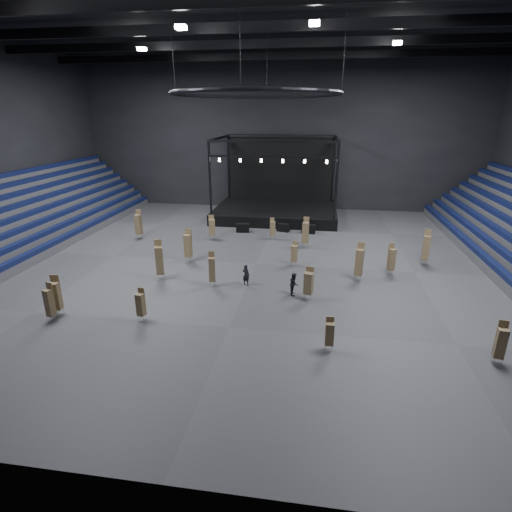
# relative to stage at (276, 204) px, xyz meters

# --- Properties ---
(floor) EXTENTS (50.00, 50.00, 0.00)m
(floor) POSITION_rel_stage_xyz_m (-0.00, -16.24, -1.45)
(floor) COLOR #444446
(floor) RESTS_ON ground
(ceiling) EXTENTS (50.00, 42.00, 0.20)m
(ceiling) POSITION_rel_stage_xyz_m (-0.00, -16.24, 16.55)
(ceiling) COLOR black
(ceiling) RESTS_ON wall_back
(wall_back) EXTENTS (50.00, 0.20, 18.00)m
(wall_back) POSITION_rel_stage_xyz_m (-0.00, 4.76, 7.55)
(wall_back) COLOR black
(wall_back) RESTS_ON ground
(wall_front) EXTENTS (50.00, 0.20, 18.00)m
(wall_front) POSITION_rel_stage_xyz_m (-0.00, -37.24, 7.55)
(wall_front) COLOR black
(wall_front) RESTS_ON ground
(bleachers_left) EXTENTS (7.20, 40.00, 6.40)m
(bleachers_left) POSITION_rel_stage_xyz_m (-22.94, -16.24, 0.28)
(bleachers_left) COLOR #4D4D4F
(bleachers_left) RESTS_ON floor
(stage) EXTENTS (14.00, 10.00, 9.20)m
(stage) POSITION_rel_stage_xyz_m (0.00, 0.00, 0.00)
(stage) COLOR black
(stage) RESTS_ON floor
(truss_ring) EXTENTS (12.30, 12.30, 5.15)m
(truss_ring) POSITION_rel_stage_xyz_m (-0.00, -16.24, 11.55)
(truss_ring) COLOR black
(truss_ring) RESTS_ON ceiling
(roof_girders) EXTENTS (49.00, 30.35, 0.70)m
(roof_girders) POSITION_rel_stage_xyz_m (-0.00, -16.24, 15.75)
(roof_girders) COLOR black
(roof_girders) RESTS_ON ceiling
(floodlights) EXTENTS (28.60, 16.60, 0.25)m
(floodlights) POSITION_rel_stage_xyz_m (-0.00, -20.24, 15.15)
(floodlights) COLOR white
(floodlights) RESTS_ON roof_girders
(flight_case_left) EXTENTS (1.43, 0.86, 0.90)m
(flight_case_left) POSITION_rel_stage_xyz_m (-2.76, -7.29, -1.00)
(flight_case_left) COLOR black
(flight_case_left) RESTS_ON floor
(flight_case_mid) EXTENTS (1.38, 0.96, 0.83)m
(flight_case_mid) POSITION_rel_stage_xyz_m (1.40, -6.44, -1.03)
(flight_case_mid) COLOR black
(flight_case_mid) RESTS_ON floor
(flight_case_right) EXTENTS (1.43, 0.79, 0.92)m
(flight_case_right) POSITION_rel_stage_xyz_m (4.03, -6.73, -0.99)
(flight_case_right) COLOR black
(flight_case_right) RESTS_ON floor
(chair_stack_0) EXTENTS (0.60, 0.60, 2.60)m
(chair_stack_0) POSITION_rel_stage_xyz_m (-10.69, -26.80, -0.10)
(chair_stack_0) COLOR silver
(chair_stack_0) RESTS_ON floor
(chair_stack_1) EXTENTS (0.71, 0.71, 2.42)m
(chair_stack_1) POSITION_rel_stage_xyz_m (-5.24, -10.30, -0.17)
(chair_stack_1) COLOR silver
(chair_stack_1) RESTS_ON floor
(chair_stack_2) EXTENTS (0.66, 0.66, 2.93)m
(chair_stack_2) POSITION_rel_stage_xyz_m (7.97, -18.55, 0.04)
(chair_stack_2) COLOR silver
(chair_stack_2) RESTS_ON floor
(chair_stack_3) EXTENTS (0.50, 0.50, 2.07)m
(chair_stack_3) POSITION_rel_stage_xyz_m (-5.35, -26.65, -0.37)
(chair_stack_3) COLOR silver
(chair_stack_3) RESTS_ON floor
(chair_stack_4) EXTENTS (0.54, 0.54, 2.05)m
(chair_stack_4) POSITION_rel_stage_xyz_m (3.10, -16.25, -0.37)
(chair_stack_4) COLOR silver
(chair_stack_4) RESTS_ON floor
(chair_stack_5) EXTENTS (0.53, 0.53, 2.33)m
(chair_stack_5) POSITION_rel_stage_xyz_m (13.86, -28.18, -0.24)
(chair_stack_5) COLOR silver
(chair_stack_5) RESTS_ON floor
(chair_stack_6) EXTENTS (0.59, 0.59, 2.90)m
(chair_stack_6) POSITION_rel_stage_xyz_m (-12.40, -11.09, 0.03)
(chair_stack_6) COLOR silver
(chair_stack_6) RESTS_ON floor
(chair_stack_7) EXTENTS (0.45, 0.45, 1.88)m
(chair_stack_7) POSITION_rel_stage_xyz_m (5.64, -28.22, -0.44)
(chair_stack_7) COLOR silver
(chair_stack_7) RESTS_ON floor
(chair_stack_8) EXTENTS (0.62, 0.62, 2.85)m
(chair_stack_8) POSITION_rel_stage_xyz_m (3.83, -11.39, 0.01)
(chair_stack_8) COLOR silver
(chair_stack_8) RESTS_ON floor
(chair_stack_9) EXTENTS (0.61, 0.61, 2.99)m
(chair_stack_9) POSITION_rel_stage_xyz_m (13.61, -14.42, 0.06)
(chair_stack_9) COLOR silver
(chair_stack_9) RESTS_ON floor
(chair_stack_10) EXTENTS (0.58, 0.58, 2.49)m
(chair_stack_10) POSITION_rel_stage_xyz_m (10.52, -17.00, -0.18)
(chair_stack_10) COLOR silver
(chair_stack_10) RESTS_ON floor
(chair_stack_11) EXTENTS (0.66, 0.66, 2.27)m
(chair_stack_11) POSITION_rel_stage_xyz_m (4.41, -22.33, -0.23)
(chair_stack_11) COLOR silver
(chair_stack_11) RESTS_ON floor
(chair_stack_12) EXTENTS (0.58, 0.58, 2.83)m
(chair_stack_12) POSITION_rel_stage_xyz_m (-5.64, -16.59, 0.01)
(chair_stack_12) COLOR silver
(chair_stack_12) RESTS_ON floor
(chair_stack_13) EXTENTS (0.58, 0.58, 2.13)m
(chair_stack_13) POSITION_rel_stage_xyz_m (0.57, -9.31, -0.33)
(chair_stack_13) COLOR silver
(chair_stack_13) RESTS_ON floor
(chair_stack_14) EXTENTS (0.70, 0.70, 3.07)m
(chair_stack_14) POSITION_rel_stage_xyz_m (-6.57, -20.52, 0.10)
(chair_stack_14) COLOR silver
(chair_stack_14) RESTS_ON floor
(chair_stack_15) EXTENTS (0.54, 0.54, 2.58)m
(chair_stack_15) POSITION_rel_stage_xyz_m (-2.44, -21.12, -0.14)
(chair_stack_15) COLOR silver
(chair_stack_15) RESTS_ON floor
(chair_stack_16) EXTENTS (0.51, 0.51, 2.43)m
(chair_stack_16) POSITION_rel_stage_xyz_m (-10.64, -27.49, -0.22)
(chair_stack_16) COLOR silver
(chair_stack_16) RESTS_ON floor
(man_center) EXTENTS (0.67, 0.57, 1.57)m
(man_center) POSITION_rel_stage_xyz_m (-0.08, -20.60, -0.67)
(man_center) COLOR black
(man_center) RESTS_ON floor
(crew_member) EXTENTS (0.60, 0.77, 1.56)m
(crew_member) POSITION_rel_stage_xyz_m (3.42, -21.65, -0.67)
(crew_member) COLOR black
(crew_member) RESTS_ON floor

